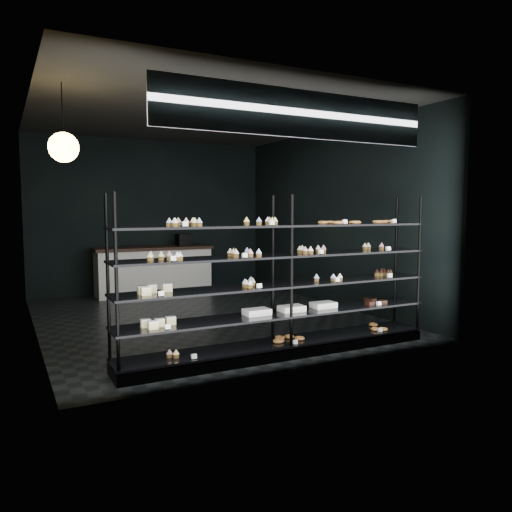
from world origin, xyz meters
name	(u,v)px	position (x,y,z in m)	size (l,w,h in m)	color
room	(202,218)	(0.00, 0.00, 1.60)	(5.01, 6.01, 3.20)	black
display_shelf	(281,303)	(0.04, -2.45, 0.63)	(4.00, 0.50, 1.91)	black
signage	(300,114)	(0.00, -2.93, 2.75)	(3.30, 0.05, 0.50)	#0C0F3F
pendant_lamp	(64,147)	(-2.20, -1.35, 2.45)	(0.34, 0.34, 0.90)	black
service_counter	(154,270)	(-0.10, 2.50, 0.50)	(2.39, 0.65, 1.23)	silver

